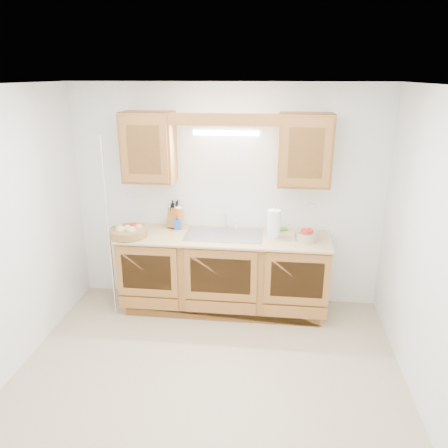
# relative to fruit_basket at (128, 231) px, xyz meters

# --- Properties ---
(room) EXTENTS (3.52, 3.50, 2.50)m
(room) POSITION_rel_fruit_basket_xyz_m (1.03, -1.06, 0.29)
(room) COLOR tan
(room) RESTS_ON ground
(base_cabinets) EXTENTS (2.20, 0.60, 0.86)m
(base_cabinets) POSITION_rel_fruit_basket_xyz_m (1.03, 0.14, -0.52)
(base_cabinets) COLOR #9A652D
(base_cabinets) RESTS_ON ground
(countertop) EXTENTS (2.30, 0.63, 0.04)m
(countertop) POSITION_rel_fruit_basket_xyz_m (1.03, 0.13, -0.08)
(countertop) COLOR tan
(countertop) RESTS_ON base_cabinets
(upper_cabinet_left) EXTENTS (0.55, 0.33, 0.75)m
(upper_cabinet_left) POSITION_rel_fruit_basket_xyz_m (0.20, 0.28, 0.87)
(upper_cabinet_left) COLOR #9A652D
(upper_cabinet_left) RESTS_ON room
(upper_cabinet_right) EXTENTS (0.55, 0.33, 0.75)m
(upper_cabinet_right) POSITION_rel_fruit_basket_xyz_m (1.86, 0.28, 0.87)
(upper_cabinet_right) COLOR #9A652D
(upper_cabinet_right) RESTS_ON room
(valance) EXTENTS (2.20, 0.05, 0.12)m
(valance) POSITION_rel_fruit_basket_xyz_m (1.03, 0.13, 1.18)
(valance) COLOR #9A652D
(valance) RESTS_ON room
(fluorescent_fixture) EXTENTS (0.76, 0.08, 0.08)m
(fluorescent_fixture) POSITION_rel_fruit_basket_xyz_m (1.03, 0.36, 1.04)
(fluorescent_fixture) COLOR white
(fluorescent_fixture) RESTS_ON room
(sink) EXTENTS (0.84, 0.46, 0.36)m
(sink) POSITION_rel_fruit_basket_xyz_m (1.03, 0.15, -0.13)
(sink) COLOR #9E9EA3
(sink) RESTS_ON countertop
(wire_shelf_pole) EXTENTS (0.03, 0.03, 2.00)m
(wire_shelf_pole) POSITION_rel_fruit_basket_xyz_m (-0.17, -0.12, 0.04)
(wire_shelf_pole) COLOR silver
(wire_shelf_pole) RESTS_ON ground
(outlet_plate) EXTENTS (0.08, 0.01, 0.12)m
(outlet_plate) POSITION_rel_fruit_basket_xyz_m (1.98, 0.44, 0.19)
(outlet_plate) COLOR white
(outlet_plate) RESTS_ON room
(fruit_basket) EXTENTS (0.52, 0.52, 0.13)m
(fruit_basket) POSITION_rel_fruit_basket_xyz_m (0.00, 0.00, 0.00)
(fruit_basket) COLOR #A17740
(fruit_basket) RESTS_ON countertop
(knife_block) EXTENTS (0.16, 0.21, 0.32)m
(knife_block) POSITION_rel_fruit_basket_xyz_m (0.43, 0.36, 0.06)
(knife_block) COLOR #9A652D
(knife_block) RESTS_ON countertop
(orange_canister) EXTENTS (0.10, 0.10, 0.25)m
(orange_canister) POSITION_rel_fruit_basket_xyz_m (0.49, 0.32, 0.07)
(orange_canister) COLOR orange
(orange_canister) RESTS_ON countertop
(soap_bottle) EXTENTS (0.08, 0.08, 0.17)m
(soap_bottle) POSITION_rel_fruit_basket_xyz_m (0.49, 0.29, 0.03)
(soap_bottle) COLOR blue
(soap_bottle) RESTS_ON countertop
(sponge) EXTENTS (0.13, 0.11, 0.02)m
(sponge) POSITION_rel_fruit_basket_xyz_m (1.67, 0.38, -0.05)
(sponge) COLOR #CC333F
(sponge) RESTS_ON countertop
(paper_towel) EXTENTS (0.17, 0.17, 0.36)m
(paper_towel) POSITION_rel_fruit_basket_xyz_m (1.57, 0.16, 0.09)
(paper_towel) COLOR silver
(paper_towel) RESTS_ON countertop
(apple_bowl) EXTENTS (0.28, 0.28, 0.13)m
(apple_bowl) POSITION_rel_fruit_basket_xyz_m (1.92, 0.10, 0.00)
(apple_bowl) COLOR silver
(apple_bowl) RESTS_ON countertop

